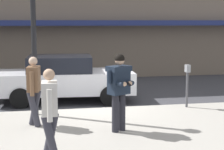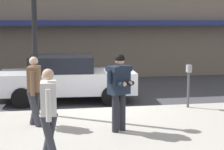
{
  "view_description": "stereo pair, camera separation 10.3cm",
  "coord_description": "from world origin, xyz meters",
  "px_view_note": "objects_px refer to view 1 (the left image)",
  "views": [
    {
      "loc": [
        -1.6,
        -10.89,
        2.67
      ],
      "look_at": [
        -0.06,
        -2.81,
        1.49
      ],
      "focal_mm": 60.0,
      "sensor_mm": 36.0,
      "label": 1
    },
    {
      "loc": [
        -1.5,
        -10.91,
        2.67
      ],
      "look_at": [
        -0.06,
        -2.81,
        1.49
      ],
      "focal_mm": 60.0,
      "sensor_mm": 36.0,
      "label": 2
    }
  ],
  "objects_px": {
    "pedestrian_dark_coat": "(34,87)",
    "parking_meter": "(187,80)",
    "man_texting_on_phone": "(119,84)",
    "pedestrian_in_light_coat": "(50,109)",
    "street_lamp_post": "(33,3)",
    "parked_sedan_mid": "(64,78)"
  },
  "relations": [
    {
      "from": "pedestrian_in_light_coat",
      "to": "man_texting_on_phone",
      "type": "bearing_deg",
      "value": 43.76
    },
    {
      "from": "parked_sedan_mid",
      "to": "street_lamp_post",
      "type": "distance_m",
      "value": 3.34
    },
    {
      "from": "parked_sedan_mid",
      "to": "pedestrian_dark_coat",
      "type": "xyz_separation_m",
      "value": [
        -0.93,
        -3.35,
        0.32
      ]
    },
    {
      "from": "man_texting_on_phone",
      "to": "pedestrian_dark_coat",
      "type": "xyz_separation_m",
      "value": [
        -1.93,
        0.85,
        -0.14
      ]
    },
    {
      "from": "parked_sedan_mid",
      "to": "pedestrian_in_light_coat",
      "type": "xyz_separation_m",
      "value": [
        -0.61,
        -5.73,
        0.32
      ]
    },
    {
      "from": "parked_sedan_mid",
      "to": "pedestrian_dark_coat",
      "type": "bearing_deg",
      "value": -105.58
    },
    {
      "from": "street_lamp_post",
      "to": "parking_meter",
      "type": "distance_m",
      "value": 4.91
    },
    {
      "from": "parked_sedan_mid",
      "to": "parking_meter",
      "type": "relative_size",
      "value": 3.63
    },
    {
      "from": "street_lamp_post",
      "to": "parking_meter",
      "type": "xyz_separation_m",
      "value": [
        4.4,
        0.05,
        -2.17
      ]
    },
    {
      "from": "pedestrian_in_light_coat",
      "to": "parking_meter",
      "type": "distance_m",
      "value": 5.45
    },
    {
      "from": "pedestrian_dark_coat",
      "to": "parked_sedan_mid",
      "type": "bearing_deg",
      "value": 74.42
    },
    {
      "from": "parked_sedan_mid",
      "to": "man_texting_on_phone",
      "type": "bearing_deg",
      "value": -76.64
    },
    {
      "from": "parked_sedan_mid",
      "to": "man_texting_on_phone",
      "type": "relative_size",
      "value": 2.56
    },
    {
      "from": "pedestrian_dark_coat",
      "to": "parking_meter",
      "type": "distance_m",
      "value": 4.58
    },
    {
      "from": "pedestrian_dark_coat",
      "to": "parking_meter",
      "type": "height_order",
      "value": "pedestrian_dark_coat"
    },
    {
      "from": "pedestrian_in_light_coat",
      "to": "street_lamp_post",
      "type": "relative_size",
      "value": 0.35
    },
    {
      "from": "man_texting_on_phone",
      "to": "street_lamp_post",
      "type": "bearing_deg",
      "value": 133.73
    },
    {
      "from": "man_texting_on_phone",
      "to": "pedestrian_in_light_coat",
      "type": "height_order",
      "value": "man_texting_on_phone"
    },
    {
      "from": "parked_sedan_mid",
      "to": "pedestrian_dark_coat",
      "type": "height_order",
      "value": "pedestrian_dark_coat"
    },
    {
      "from": "pedestrian_in_light_coat",
      "to": "parking_meter",
      "type": "relative_size",
      "value": 1.34
    },
    {
      "from": "pedestrian_in_light_coat",
      "to": "pedestrian_dark_coat",
      "type": "bearing_deg",
      "value": 97.72
    },
    {
      "from": "parking_meter",
      "to": "man_texting_on_phone",
      "type": "bearing_deg",
      "value": -140.5
    }
  ]
}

